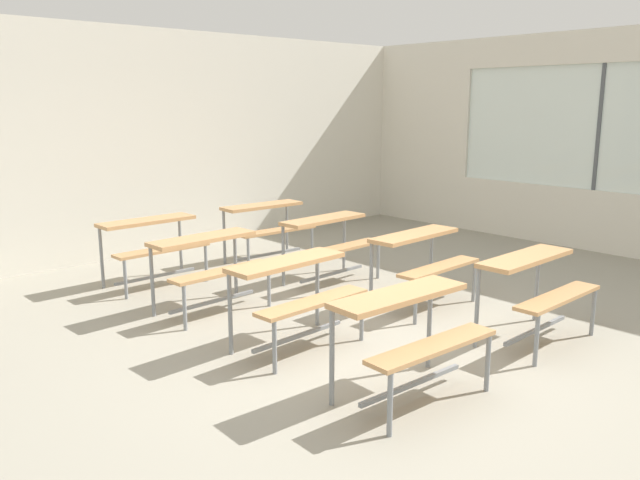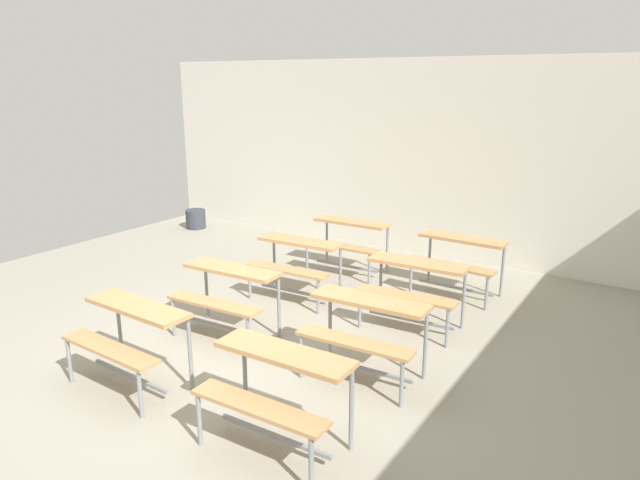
{
  "view_description": "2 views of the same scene",
  "coord_description": "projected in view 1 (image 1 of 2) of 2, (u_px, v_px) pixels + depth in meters",
  "views": [
    {
      "loc": [
        -3.7,
        -3.48,
        2.04
      ],
      "look_at": [
        0.41,
        1.08,
        0.71
      ],
      "focal_mm": 35.81,
      "sensor_mm": 36.0,
      "label": 1
    },
    {
      "loc": [
        3.54,
        -3.81,
        2.68
      ],
      "look_at": [
        -0.03,
        1.72,
        0.84
      ],
      "focal_mm": 32.32,
      "sensor_mm": 36.0,
      "label": 2
    }
  ],
  "objects": [
    {
      "name": "ground",
      "position": [
        369.0,
        352.0,
        5.38
      ],
      "size": [
        10.0,
        9.0,
        0.05
      ],
      "primitive_type": "cube",
      "color": "gray"
    },
    {
      "name": "wall_back",
      "position": [
        122.0,
        144.0,
        8.33
      ],
      "size": [
        10.0,
        0.12,
        3.0
      ],
      "primitive_type": "cube",
      "color": "silver",
      "rests_on": "ground"
    },
    {
      "name": "desk_bench_r0c0",
      "position": [
        410.0,
        321.0,
        4.4
      ],
      "size": [
        1.12,
        0.63,
        0.74
      ],
      "rotation": [
        0.0,
        0.0,
        -0.04
      ],
      "color": "tan",
      "rests_on": "ground"
    },
    {
      "name": "desk_bench_r0c1",
      "position": [
        536.0,
        278.0,
        5.46
      ],
      "size": [
        1.11,
        0.61,
        0.74
      ],
      "rotation": [
        0.0,
        0.0,
        0.02
      ],
      "color": "tan",
      "rests_on": "ground"
    },
    {
      "name": "desk_bench_r1c0",
      "position": [
        296.0,
        283.0,
        5.33
      ],
      "size": [
        1.13,
        0.64,
        0.74
      ],
      "rotation": [
        0.0,
        0.0,
        0.05
      ],
      "color": "tan",
      "rests_on": "ground"
    },
    {
      "name": "desk_bench_r1c1",
      "position": [
        423.0,
        252.0,
        6.42
      ],
      "size": [
        1.13,
        0.64,
        0.74
      ],
      "rotation": [
        0.0,
        0.0,
        0.05
      ],
      "color": "tan",
      "rests_on": "ground"
    },
    {
      "name": "desk_bench_r2c0",
      "position": [
        210.0,
        256.0,
        6.26
      ],
      "size": [
        1.13,
        0.64,
        0.74
      ],
      "rotation": [
        0.0,
        0.0,
        0.05
      ],
      "color": "tan",
      "rests_on": "ground"
    },
    {
      "name": "desk_bench_r2c1",
      "position": [
        330.0,
        234.0,
        7.29
      ],
      "size": [
        1.13,
        0.64,
        0.74
      ],
      "rotation": [
        0.0,
        0.0,
        0.05
      ],
      "color": "tan",
      "rests_on": "ground"
    },
    {
      "name": "desk_bench_r3c0",
      "position": [
        152.0,
        236.0,
        7.18
      ],
      "size": [
        1.11,
        0.61,
        0.74
      ],
      "rotation": [
        0.0,
        0.0,
        0.02
      ],
      "color": "tan",
      "rests_on": "ground"
    },
    {
      "name": "desk_bench_r3c1",
      "position": [
        267.0,
        219.0,
        8.24
      ],
      "size": [
        1.12,
        0.63,
        0.74
      ],
      "rotation": [
        0.0,
        0.0,
        -0.04
      ],
      "color": "tan",
      "rests_on": "ground"
    }
  ]
}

